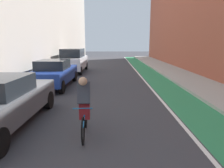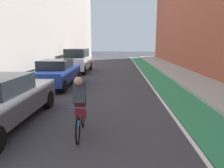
{
  "view_description": "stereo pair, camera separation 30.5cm",
  "coord_description": "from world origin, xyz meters",
  "px_view_note": "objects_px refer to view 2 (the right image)",
  "views": [
    {
      "loc": [
        0.22,
        4.83,
        2.46
      ],
      "look_at": [
        0.25,
        12.41,
        0.96
      ],
      "focal_mm": 33.61,
      "sensor_mm": 36.0,
      "label": 1
    },
    {
      "loc": [
        0.53,
        4.83,
        2.46
      ],
      "look_at": [
        0.25,
        12.41,
        0.96
      ],
      "focal_mm": 33.61,
      "sensor_mm": 36.0,
      "label": 2
    }
  ],
  "objects_px": {
    "parked_sedan_gray": "(0,100)",
    "cyclist_trailing": "(80,106)",
    "parked_sedan_blue": "(57,73)",
    "parked_suv_white": "(78,60)"
  },
  "relations": [
    {
      "from": "parked_sedan_gray",
      "to": "cyclist_trailing",
      "type": "relative_size",
      "value": 2.63
    },
    {
      "from": "parked_sedan_gray",
      "to": "parked_suv_white",
      "type": "bearing_deg",
      "value": 90.0
    },
    {
      "from": "parked_sedan_blue",
      "to": "parked_suv_white",
      "type": "xyz_separation_m",
      "value": [
        0.0,
        6.03,
        0.23
      ]
    },
    {
      "from": "parked_suv_white",
      "to": "cyclist_trailing",
      "type": "xyz_separation_m",
      "value": [
        2.51,
        -12.39,
        -0.21
      ]
    },
    {
      "from": "parked_sedan_blue",
      "to": "parked_suv_white",
      "type": "relative_size",
      "value": 0.96
    },
    {
      "from": "parked_sedan_gray",
      "to": "cyclist_trailing",
      "type": "distance_m",
      "value": 2.58
    },
    {
      "from": "parked_suv_white",
      "to": "parked_sedan_gray",
      "type": "bearing_deg",
      "value": -90.0
    },
    {
      "from": "parked_sedan_gray",
      "to": "cyclist_trailing",
      "type": "xyz_separation_m",
      "value": [
        2.51,
        -0.58,
        0.03
      ]
    },
    {
      "from": "parked_sedan_gray",
      "to": "parked_sedan_blue",
      "type": "relative_size",
      "value": 1.02
    },
    {
      "from": "parked_sedan_gray",
      "to": "parked_sedan_blue",
      "type": "height_order",
      "value": "same"
    }
  ]
}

